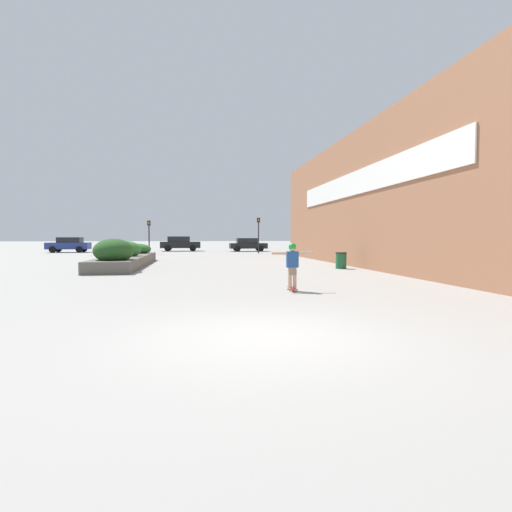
% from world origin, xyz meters
% --- Properties ---
extents(ground_plane, '(300.00, 300.00, 0.00)m').
position_xyz_m(ground_plane, '(0.00, 0.00, 0.00)').
color(ground_plane, gray).
extents(building_wall_right, '(0.67, 30.61, 7.09)m').
position_xyz_m(building_wall_right, '(7.40, 12.43, 3.55)').
color(building_wall_right, '#9E6647').
rests_on(building_wall_right, ground_plane).
extents(planter_box, '(2.02, 10.96, 1.49)m').
position_xyz_m(planter_box, '(-4.78, 16.09, 0.52)').
color(planter_box, '#605B54').
rests_on(planter_box, ground_plane).
extents(skateboard, '(0.20, 0.73, 0.09)m').
position_xyz_m(skateboard, '(1.68, 5.12, 0.07)').
color(skateboard, maroon).
rests_on(skateboard, ground_plane).
extents(skateboarder, '(1.22, 0.22, 1.30)m').
position_xyz_m(skateboarder, '(1.68, 5.12, 0.88)').
color(skateboarder, tan).
rests_on(skateboarder, skateboard).
extents(trash_bin, '(0.55, 0.55, 0.81)m').
position_xyz_m(trash_bin, '(6.04, 12.73, 0.41)').
color(trash_bin, '#1E5B33').
rests_on(trash_bin, ground_plane).
extents(car_leftmost, '(4.05, 1.96, 1.45)m').
position_xyz_m(car_leftmost, '(4.61, 37.24, 0.76)').
color(car_leftmost, black).
rests_on(car_leftmost, ground_plane).
extents(car_center_left, '(4.07, 1.90, 1.54)m').
position_xyz_m(car_center_left, '(-13.83, 37.01, 0.81)').
color(car_center_left, navy).
rests_on(car_center_left, ground_plane).
extents(car_center_right, '(4.11, 1.84, 1.44)m').
position_xyz_m(car_center_right, '(13.15, 36.54, 0.78)').
color(car_center_right, black).
rests_on(car_center_right, ground_plane).
extents(car_rightmost, '(4.35, 2.03, 1.63)m').
position_xyz_m(car_rightmost, '(-2.74, 39.11, 0.86)').
color(car_rightmost, black).
rests_on(car_rightmost, ground_plane).
extents(traffic_light_left, '(0.28, 0.30, 3.07)m').
position_xyz_m(traffic_light_left, '(-5.25, 31.43, 2.12)').
color(traffic_light_left, black).
rests_on(traffic_light_left, ground_plane).
extents(traffic_light_right, '(0.28, 0.30, 3.41)m').
position_xyz_m(traffic_light_right, '(4.93, 31.72, 2.33)').
color(traffic_light_right, black).
rests_on(traffic_light_right, ground_plane).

